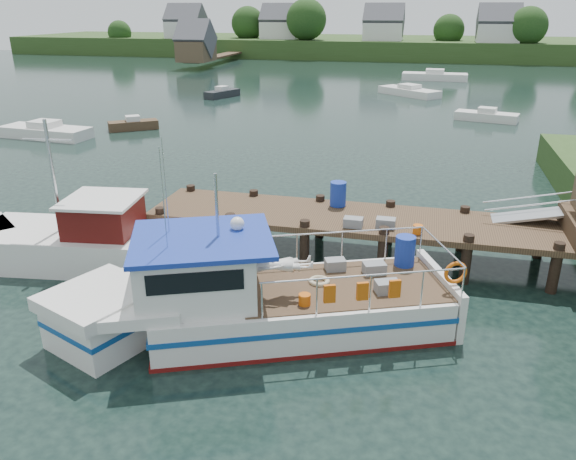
% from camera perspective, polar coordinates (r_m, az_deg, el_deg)
% --- Properties ---
extents(ground_plane, '(160.00, 160.00, 0.00)m').
position_cam_1_polar(ground_plane, '(19.47, 3.93, -2.23)').
color(ground_plane, black).
extents(far_shore, '(140.00, 42.55, 9.22)m').
position_cam_1_polar(far_shore, '(100.12, 12.86, 17.95)').
color(far_shore, '#2E491D').
rests_on(far_shore, ground).
extents(dock, '(16.60, 3.00, 4.78)m').
position_cam_1_polar(dock, '(18.78, 24.08, 2.28)').
color(dock, '#463221').
rests_on(dock, ground).
extents(lobster_boat, '(10.25, 6.35, 5.11)m').
position_cam_1_polar(lobster_boat, '(14.49, -3.91, -7.06)').
color(lobster_boat, silver).
rests_on(lobster_boat, ground).
extents(work_boat, '(9.05, 3.72, 4.73)m').
position_cam_1_polar(work_boat, '(19.63, -20.57, -1.05)').
color(work_boat, silver).
rests_on(work_boat, ground).
extents(moored_rowboat, '(3.31, 2.84, 0.95)m').
position_cam_1_polar(moored_rowboat, '(40.61, -15.45, 10.29)').
color(moored_rowboat, '#463221').
rests_on(moored_rowboat, ground).
extents(moored_far, '(7.30, 2.62, 1.23)m').
position_cam_1_polar(moored_far, '(68.83, 14.67, 14.89)').
color(moored_far, silver).
rests_on(moored_far, ground).
extents(moored_a, '(6.09, 2.49, 1.09)m').
position_cam_1_polar(moored_a, '(39.91, -23.40, 9.19)').
color(moored_a, silver).
rests_on(moored_a, ground).
extents(moored_b, '(4.66, 2.54, 0.98)m').
position_cam_1_polar(moored_b, '(44.81, 19.52, 10.87)').
color(moored_b, silver).
rests_on(moored_b, ground).
extents(moored_d, '(6.12, 5.53, 1.05)m').
position_cam_1_polar(moored_d, '(56.07, 12.20, 13.61)').
color(moored_d, silver).
rests_on(moored_d, ground).
extents(moored_e, '(2.58, 3.89, 1.02)m').
position_cam_1_polar(moored_e, '(54.11, -6.71, 13.64)').
color(moored_e, black).
rests_on(moored_e, ground).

